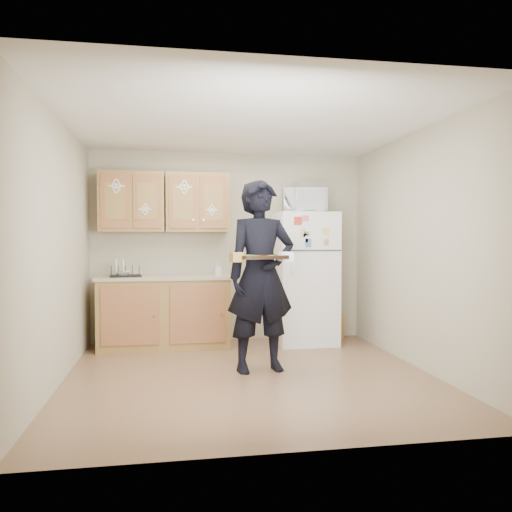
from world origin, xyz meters
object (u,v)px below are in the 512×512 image
object	(u,v)px
dish_rack	(125,271)
baking_tray	(262,258)
refrigerator	(305,278)
person	(261,276)
microwave	(304,201)

from	to	relation	value
dish_rack	baking_tray	bearing A→B (deg)	-47.25
refrigerator	baking_tray	xyz separation A→B (m)	(-0.85, -1.55, 0.33)
person	microwave	world-z (taller)	microwave
refrigerator	dish_rack	xyz separation A→B (m)	(-2.27, -0.02, 0.12)
baking_tray	dish_rack	size ratio (longest dim) A/B	1.21
refrigerator	dish_rack	distance (m)	2.27
microwave	dish_rack	bearing A→B (deg)	-172.76
refrigerator	person	bearing A→B (deg)	-122.72
refrigerator	person	xyz separation A→B (m)	(-0.81, -1.25, 0.13)
microwave	dish_rack	distance (m)	2.41
baking_tray	microwave	size ratio (longest dim) A/B	0.80
refrigerator	baking_tray	bearing A→B (deg)	-118.88
dish_rack	microwave	bearing A→B (deg)	-0.81
microwave	person	bearing A→B (deg)	-114.91
person	microwave	xyz separation A→B (m)	(0.78, 1.20, 0.87)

